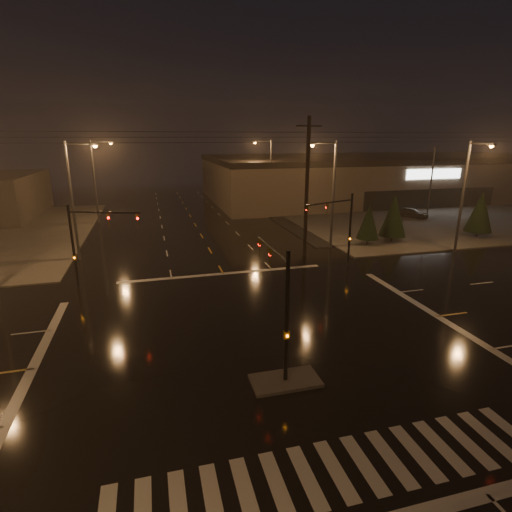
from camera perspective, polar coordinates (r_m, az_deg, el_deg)
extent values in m
plane|color=black|center=(21.63, 0.69, -11.81)|extent=(140.00, 140.00, 0.00)
cube|color=#44423D|center=(60.62, 20.91, 5.78)|extent=(36.00, 36.00, 0.12)
cube|color=#44423D|center=(18.33, 4.21, -17.34)|extent=(3.00, 1.60, 0.15)
cube|color=beige|center=(14.80, 11.32, -27.82)|extent=(15.00, 2.60, 0.01)
cube|color=beige|center=(31.49, -4.70, -2.53)|extent=(16.00, 0.50, 0.01)
cube|color=black|center=(62.15, 25.74, 5.45)|extent=(50.00, 24.00, 0.08)
cube|color=brown|center=(76.12, 17.30, 10.74)|extent=(60.00, 28.00, 7.00)
cube|color=black|center=(75.90, 17.52, 13.21)|extent=(60.20, 28.20, 0.80)
cube|color=white|center=(64.49, 24.09, 10.66)|extent=(9.00, 0.20, 1.40)
cube|color=black|center=(64.92, 23.69, 7.51)|extent=(22.00, 0.15, 2.80)
cylinder|color=black|center=(16.87, 4.42, -9.06)|extent=(0.18, 0.18, 6.00)
cylinder|color=black|center=(18.00, 2.24, 1.14)|extent=(0.12, 4.50, 0.12)
imported|color=#594707|center=(19.89, 0.53, 2.51)|extent=(0.16, 0.20, 1.00)
cube|color=#594707|center=(17.19, 4.37, -11.17)|extent=(0.25, 0.18, 0.35)
cylinder|color=black|center=(33.59, 13.28, 3.61)|extent=(0.18, 0.18, 6.00)
cylinder|color=black|center=(31.33, 10.48, 7.52)|extent=(4.74, 1.82, 0.12)
imported|color=#594707|center=(29.80, 7.39, 7.11)|extent=(0.24, 0.22, 1.00)
cube|color=#594707|center=(33.75, 13.20, 2.45)|extent=(0.25, 0.18, 0.35)
cylinder|color=black|center=(30.21, -24.64, 1.08)|extent=(0.18, 0.18, 6.00)
cylinder|color=black|center=(28.53, -20.85, 5.84)|extent=(4.74, 1.82, 0.12)
imported|color=#594707|center=(27.64, -16.62, 5.81)|extent=(0.24, 0.22, 1.00)
cube|color=#594707|center=(30.38, -24.49, -0.19)|extent=(0.25, 0.18, 0.35)
cylinder|color=#38383A|center=(37.25, -24.76, 6.91)|extent=(0.24, 0.24, 10.00)
cylinder|color=#38383A|center=(36.69, -23.79, 14.48)|extent=(2.40, 0.14, 0.14)
cube|color=#38383A|center=(36.55, -22.03, 14.59)|extent=(0.70, 0.30, 0.18)
sphere|color=orange|center=(36.55, -22.01, 14.38)|extent=(0.32, 0.32, 0.32)
cylinder|color=#38383A|center=(52.97, -22.05, 9.67)|extent=(0.24, 0.24, 10.00)
cylinder|color=#38383A|center=(52.58, -21.30, 14.98)|extent=(2.40, 0.14, 0.14)
cube|color=#38383A|center=(52.48, -20.06, 15.04)|extent=(0.70, 0.30, 0.18)
sphere|color=orange|center=(52.48, -20.05, 14.90)|extent=(0.32, 0.32, 0.32)
cylinder|color=#38383A|center=(38.51, 10.97, 8.39)|extent=(0.24, 0.24, 10.00)
cylinder|color=#38383A|center=(37.64, 9.67, 15.62)|extent=(2.40, 0.14, 0.14)
cube|color=#38383A|center=(37.20, 8.07, 15.60)|extent=(0.70, 0.30, 0.18)
sphere|color=orange|center=(37.20, 8.06, 15.40)|extent=(0.32, 0.32, 0.32)
cylinder|color=#38383A|center=(57.06, 2.15, 11.26)|extent=(0.24, 0.24, 10.00)
cylinder|color=#38383A|center=(56.48, 1.00, 16.09)|extent=(2.40, 0.14, 0.14)
cube|color=#38383A|center=(56.19, -0.13, 16.04)|extent=(0.70, 0.30, 0.18)
sphere|color=orange|center=(56.19, -0.13, 15.91)|extent=(0.32, 0.32, 0.32)
cylinder|color=#38383A|center=(40.67, 27.38, 7.28)|extent=(0.24, 0.24, 10.00)
cylinder|color=#38383A|center=(39.45, 29.50, 13.82)|extent=(0.14, 2.40, 0.14)
cube|color=#38383A|center=(38.66, 30.63, 13.57)|extent=(0.30, 0.70, 0.18)
sphere|color=orange|center=(38.66, 30.60, 13.38)|extent=(0.32, 0.32, 0.32)
cylinder|color=black|center=(35.15, 7.26, 9.45)|extent=(0.32, 0.32, 12.00)
cube|color=black|center=(34.90, 7.58, 17.95)|extent=(2.20, 0.12, 0.12)
cylinder|color=black|center=(41.05, 15.57, 1.96)|extent=(0.18, 0.18, 0.70)
cone|color=black|center=(40.60, 15.79, 4.77)|extent=(2.19, 2.19, 3.42)
cylinder|color=black|center=(42.98, 18.76, 2.32)|extent=(0.18, 0.18, 0.70)
cone|color=black|center=(42.49, 19.06, 5.49)|extent=(2.66, 2.66, 4.15)
cylinder|color=black|center=(48.79, 28.98, 2.73)|extent=(0.18, 0.18, 0.70)
cone|color=black|center=(48.34, 29.39, 5.59)|extent=(2.73, 2.73, 4.27)
imported|color=black|center=(56.94, 21.34, 5.78)|extent=(3.89, 4.46, 1.45)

